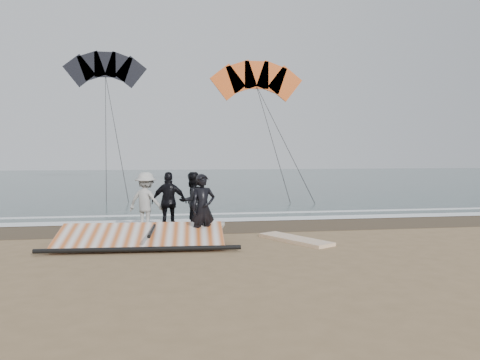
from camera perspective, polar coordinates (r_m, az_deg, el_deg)
The scene contains 12 objects.
ground at distance 10.87m, azimuth 0.70°, elevation -9.35°, with size 120.00×120.00×0.00m, color #8C704C.
sea at distance 43.55m, azimuth -6.96°, elevation 0.08°, with size 120.00×54.00×0.02m, color #233838.
wet_sand at distance 15.24m, azimuth -2.29°, elevation -5.69°, with size 120.00×2.80×0.01m, color #4C3D2B.
foam_near at distance 16.61m, azimuth -2.89°, elevation -4.88°, with size 120.00×0.90×0.01m, color white.
foam_far at distance 18.29m, azimuth -3.50°, elevation -4.14°, with size 120.00×0.45×0.01m, color white.
man_main at distance 12.45m, azimuth -4.54°, elevation -3.48°, with size 0.67×0.44×1.83m, color black.
board_white at distance 12.84m, azimuth 6.75°, elevation -7.21°, with size 0.64×2.29×0.09m, color white.
board_cream at distance 14.25m, azimuth -3.86°, elevation -6.13°, with size 0.69×2.57×0.11m, color beige.
trio_cluster at distance 14.52m, azimuth -8.91°, elevation -2.60°, with size 2.62×1.19×1.82m.
sail_rig at distance 12.31m, azimuth -12.29°, elevation -7.00°, with size 4.84×2.09×0.52m.
kite_red at distance 34.76m, azimuth 2.05°, elevation 11.74°, with size 7.66×6.56×14.79m.
kite_dark at distance 39.51m, azimuth -16.09°, elevation 12.58°, with size 7.17×7.93×18.05m.
Camera 1 is at (-1.87, -10.44, 2.36)m, focal length 35.00 mm.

